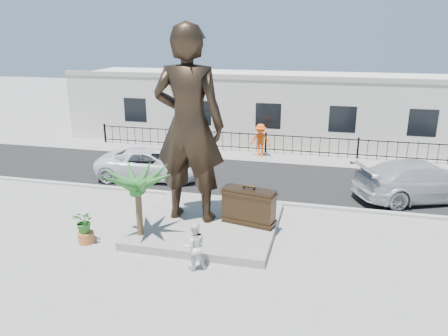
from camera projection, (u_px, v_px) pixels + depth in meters
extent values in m
plane|color=#9E9991|center=(210.00, 246.00, 15.42)|extent=(100.00, 100.00, 0.00)
cube|color=black|center=(251.00, 176.00, 22.82)|extent=(40.00, 7.00, 0.01)
cube|color=#A5A399|center=(237.00, 199.00, 19.57)|extent=(40.00, 0.25, 0.12)
cube|color=#9E9991|center=(263.00, 156.00, 26.53)|extent=(40.00, 2.50, 0.02)
cube|color=gray|center=(208.00, 224.00, 16.88)|extent=(5.20, 5.20, 0.30)
cube|color=black|center=(266.00, 143.00, 27.09)|extent=(22.00, 0.10, 1.20)
cube|color=silver|center=(275.00, 107.00, 30.50)|extent=(28.00, 7.00, 4.40)
imported|color=black|center=(189.00, 126.00, 16.02)|extent=(2.67, 1.76, 7.31)
cube|color=#332415|center=(249.00, 206.00, 16.36)|extent=(2.05, 1.02, 1.38)
imported|color=white|center=(194.00, 246.00, 13.76)|extent=(0.98, 0.91, 1.61)
imported|color=silver|center=(151.00, 164.00, 22.36)|extent=(5.77, 3.25, 1.52)
imported|color=#AEB1B3|center=(422.00, 181.00, 19.47)|extent=(6.55, 4.68, 1.76)
imported|color=#FF570D|center=(260.00, 140.00, 26.19)|extent=(1.34, 0.84, 1.98)
cylinder|color=#B66430|center=(86.00, 238.00, 15.64)|extent=(0.56, 0.56, 0.40)
imported|color=#2F6D23|center=(85.00, 222.00, 15.45)|extent=(0.86, 0.78, 0.84)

